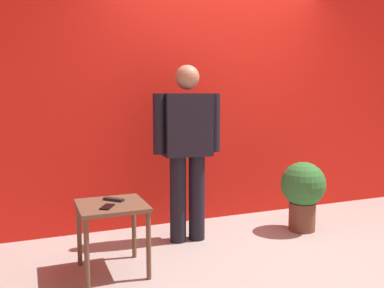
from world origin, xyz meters
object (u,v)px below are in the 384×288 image
at_px(standing_person, 187,144).
at_px(cell_phone, 107,207).
at_px(potted_plant, 303,190).
at_px(tv_remote, 114,199).
at_px(side_table, 112,215).

xyz_separation_m(standing_person, cell_phone, (-0.83, -0.53, -0.36)).
distance_m(standing_person, potted_plant, 1.27).
xyz_separation_m(standing_person, tv_remote, (-0.75, -0.36, -0.36)).
bearing_deg(side_table, tv_remote, 69.22).
bearing_deg(standing_person, side_table, -150.77).
distance_m(standing_person, side_table, 1.00).
xyz_separation_m(cell_phone, tv_remote, (0.08, 0.17, 0.01)).
bearing_deg(standing_person, tv_remote, -154.52).
bearing_deg(side_table, potted_plant, 8.01).
height_order(tv_remote, potted_plant, potted_plant).
height_order(cell_phone, potted_plant, potted_plant).
distance_m(side_table, potted_plant, 1.96).
distance_m(side_table, cell_phone, 0.14).
relative_size(standing_person, side_table, 3.01).
height_order(standing_person, cell_phone, standing_person).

